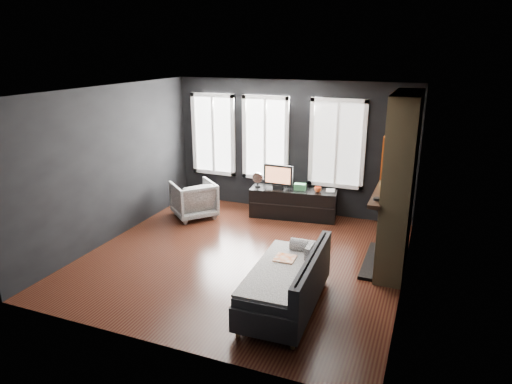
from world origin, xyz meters
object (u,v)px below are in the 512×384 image
at_px(media_console, 293,203).
at_px(book, 326,185).
at_px(armchair, 194,198).
at_px(monitor, 278,175).
at_px(mantel_vase, 386,176).
at_px(mug, 318,189).
at_px(sofa, 285,280).

xyz_separation_m(media_console, book, (0.63, 0.14, 0.41)).
distance_m(armchair, monitor, 1.77).
bearing_deg(armchair, mantel_vase, 126.59).
distance_m(media_console, mantel_vase, 2.36).
bearing_deg(mug, sofa, -82.92).
bearing_deg(sofa, monitor, 108.95).
distance_m(sofa, mantel_vase, 2.59).
distance_m(monitor, mug, 0.84).
height_order(sofa, mantel_vase, mantel_vase).
distance_m(armchair, book, 2.67).
bearing_deg(sofa, mug, 95.38).
distance_m(book, mantel_vase, 1.81).
height_order(armchair, mantel_vase, mantel_vase).
xyz_separation_m(armchair, media_console, (1.88, 0.73, -0.11)).
xyz_separation_m(sofa, monitor, (-1.21, 3.22, 0.47)).
height_order(sofa, media_console, sofa).
xyz_separation_m(mug, book, (0.13, 0.15, 0.05)).
relative_size(mug, book, 0.58).
height_order(armchair, monitor, monitor).
distance_m(armchair, mantel_vase, 3.85).
bearing_deg(mantel_vase, sofa, -113.15).
bearing_deg(mantel_vase, armchair, 175.09).
relative_size(media_console, mug, 12.59).
height_order(armchair, media_console, armchair).
xyz_separation_m(media_console, mantel_vase, (1.85, -1.05, 1.03)).
bearing_deg(book, mantel_vase, -44.10).
height_order(sofa, monitor, monitor).
bearing_deg(media_console, book, 4.69).
relative_size(media_console, book, 7.36).
height_order(media_console, monitor, monitor).
height_order(sofa, mug, sofa).
relative_size(armchair, mantel_vase, 4.28).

